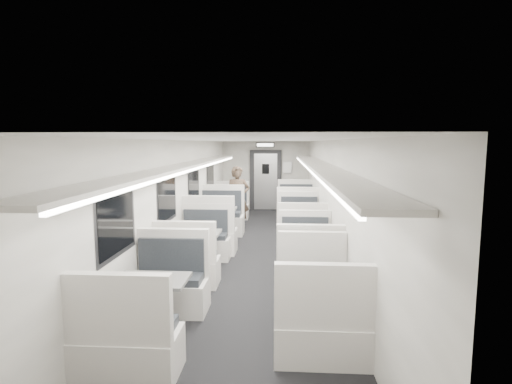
# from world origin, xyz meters

# --- Properties ---
(room) EXTENTS (3.24, 12.24, 2.64)m
(room) POSITION_xyz_m (0.00, 0.00, 1.20)
(room) COLOR black
(room) RESTS_ON ground
(booth_left_a) EXTENTS (1.06, 2.15, 1.15)m
(booth_left_a) POSITION_xyz_m (-1.00, 3.48, 0.38)
(booth_left_a) COLOR beige
(booth_left_a) RESTS_ON room
(booth_left_b) EXTENTS (1.16, 2.36, 1.26)m
(booth_left_b) POSITION_xyz_m (-1.00, 1.22, 0.42)
(booth_left_b) COLOR beige
(booth_left_b) RESTS_ON room
(booth_left_c) EXTENTS (1.03, 2.08, 1.11)m
(booth_left_c) POSITION_xyz_m (-1.00, -0.85, 0.37)
(booth_left_c) COLOR beige
(booth_left_c) RESTS_ON room
(booth_left_d) EXTENTS (1.05, 2.13, 1.14)m
(booth_left_d) POSITION_xyz_m (-1.00, -3.45, 0.38)
(booth_left_d) COLOR beige
(booth_left_d) RESTS_ON room
(booth_right_a) EXTENTS (1.13, 2.29, 1.22)m
(booth_right_a) POSITION_xyz_m (1.00, 3.29, 0.41)
(booth_right_a) COLOR beige
(booth_right_a) RESTS_ON room
(booth_right_b) EXTENTS (1.03, 2.09, 1.12)m
(booth_right_b) POSITION_xyz_m (1.00, 1.21, 0.37)
(booth_right_b) COLOR beige
(booth_right_b) RESTS_ON room
(booth_right_c) EXTENTS (0.99, 2.00, 1.07)m
(booth_right_c) POSITION_xyz_m (1.00, -1.31, 0.36)
(booth_right_c) COLOR beige
(booth_right_c) RESTS_ON room
(booth_right_d) EXTENTS (1.04, 2.12, 1.13)m
(booth_right_d) POSITION_xyz_m (1.00, -3.01, 0.38)
(booth_right_d) COLOR beige
(booth_right_d) RESTS_ON room
(passenger) EXTENTS (0.69, 0.50, 1.73)m
(passenger) POSITION_xyz_m (-0.61, 2.56, 0.87)
(passenger) COLOR black
(passenger) RESTS_ON room
(window_a) EXTENTS (0.02, 1.18, 0.84)m
(window_a) POSITION_xyz_m (-1.49, 3.40, 1.35)
(window_a) COLOR black
(window_a) RESTS_ON room
(window_b) EXTENTS (0.02, 1.18, 0.84)m
(window_b) POSITION_xyz_m (-1.49, 1.20, 1.35)
(window_b) COLOR black
(window_b) RESTS_ON room
(window_c) EXTENTS (0.02, 1.18, 0.84)m
(window_c) POSITION_xyz_m (-1.49, -1.00, 1.35)
(window_c) COLOR black
(window_c) RESTS_ON room
(window_d) EXTENTS (0.02, 1.18, 0.84)m
(window_d) POSITION_xyz_m (-1.49, -3.20, 1.35)
(window_d) COLOR black
(window_d) RESTS_ON room
(luggage_rack_left) EXTENTS (0.46, 10.40, 0.09)m
(luggage_rack_left) POSITION_xyz_m (-1.24, -0.30, 1.92)
(luggage_rack_left) COLOR beige
(luggage_rack_left) RESTS_ON room
(luggage_rack_right) EXTENTS (0.46, 10.40, 0.09)m
(luggage_rack_right) POSITION_xyz_m (1.24, -0.30, 1.92)
(luggage_rack_right) COLOR beige
(luggage_rack_right) RESTS_ON room
(vestibule_door) EXTENTS (1.10, 0.13, 2.10)m
(vestibule_door) POSITION_xyz_m (0.00, 5.93, 1.04)
(vestibule_door) COLOR black
(vestibule_door) RESTS_ON room
(exit_sign) EXTENTS (0.62, 0.12, 0.16)m
(exit_sign) POSITION_xyz_m (0.00, 5.44, 2.28)
(exit_sign) COLOR black
(exit_sign) RESTS_ON room
(wall_notice) EXTENTS (0.32, 0.02, 0.40)m
(wall_notice) POSITION_xyz_m (0.75, 5.92, 1.50)
(wall_notice) COLOR white
(wall_notice) RESTS_ON room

